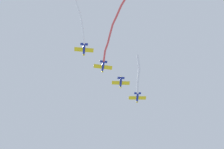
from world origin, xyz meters
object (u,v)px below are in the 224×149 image
object	(u,v)px
airplane_left_wing	(121,83)
airplane_slot	(84,49)
airplane_lead	(137,98)
airplane_right_wing	(103,67)

from	to	relation	value
airplane_left_wing	airplane_slot	distance (m)	17.93
airplane_lead	airplane_slot	bearing A→B (deg)	135.88
airplane_lead	airplane_right_wing	size ratio (longest dim) A/B	1.00
airplane_left_wing	airplane_right_wing	distance (m)	8.97
airplane_left_wing	airplane_lead	bearing A→B (deg)	-45.60
airplane_right_wing	airplane_slot	size ratio (longest dim) A/B	1.00
airplane_left_wing	airplane_right_wing	size ratio (longest dim) A/B	1.00
airplane_lead	airplane_left_wing	distance (m)	8.96
airplane_lead	airplane_right_wing	xyz separation A→B (m)	(-8.81, 15.61, 0.50)
airplane_lead	airplane_slot	distance (m)	26.89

